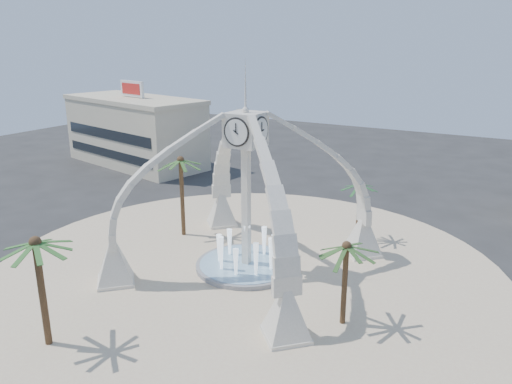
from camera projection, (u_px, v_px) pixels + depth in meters
The scene contains 9 objects.
ground at pixel (247, 268), 39.52m from camera, with size 140.00×140.00×0.00m, color #282828.
plaza at pixel (247, 267), 39.51m from camera, with size 40.00×40.00×0.06m, color beige.
clock_tower at pixel (246, 189), 37.63m from camera, with size 17.94×17.94×16.30m.
fountain at pixel (247, 264), 39.44m from camera, with size 8.00×8.00×3.62m.
building_nw at pixel (135, 131), 71.68m from camera, with size 23.75×13.73×11.90m.
palm_east at pixel (347, 247), 30.22m from camera, with size 4.03×4.03×6.04m.
palm_west at pixel (181, 161), 44.16m from camera, with size 4.13×4.13×7.92m.
palm_north at pixel (360, 185), 43.59m from camera, with size 4.12×4.12×5.84m.
palm_south at pixel (35, 244), 27.72m from camera, with size 4.45×4.45×7.33m.
Camera 1 is at (18.73, -30.83, 17.25)m, focal length 35.00 mm.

